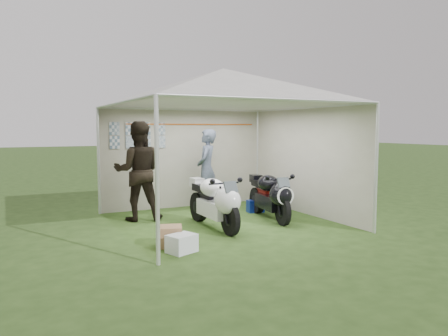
{
  "coord_description": "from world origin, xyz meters",
  "views": [
    {
      "loc": [
        -3.83,
        -7.58,
        1.86
      ],
      "look_at": [
        0.2,
        0.35,
        1.05
      ],
      "focal_mm": 35.0,
      "sensor_mm": 36.0,
      "label": 1
    }
  ],
  "objects": [
    {
      "name": "ground",
      "position": [
        0.0,
        0.0,
        0.0
      ],
      "size": [
        80.0,
        80.0,
        0.0
      ],
      "primitive_type": "plane",
      "color": "#284216",
      "rests_on": "ground"
    },
    {
      "name": "canopy_tent",
      "position": [
        -0.0,
        0.03,
        2.58
      ],
      "size": [
        5.66,
        5.66,
        3.0
      ],
      "color": "silver",
      "rests_on": "ground"
    },
    {
      "name": "motorcycle_white",
      "position": [
        -0.37,
        -0.43,
        0.53
      ],
      "size": [
        0.44,
        1.93,
        0.95
      ],
      "rotation": [
        0.0,
        0.0,
        0.0
      ],
      "color": "black",
      "rests_on": "ground"
    },
    {
      "name": "motorcycle_black",
      "position": [
        0.98,
        -0.21,
        0.52
      ],
      "size": [
        0.6,
        1.88,
        0.93
      ],
      "rotation": [
        0.0,
        0.0,
        -0.16
      ],
      "color": "black",
      "rests_on": "ground"
    },
    {
      "name": "paddock_stand",
      "position": [
        1.12,
        0.63,
        0.13
      ],
      "size": [
        0.39,
        0.28,
        0.27
      ],
      "primitive_type": "cube",
      "rotation": [
        0.0,
        0.0,
        -0.16
      ],
      "color": "#1836C9",
      "rests_on": "ground"
    },
    {
      "name": "person_dark_jacket",
      "position": [
        -1.42,
        0.97,
        1.0
      ],
      "size": [
        1.14,
        0.99,
        2.0
      ],
      "primitive_type": "imported",
      "rotation": [
        0.0,
        0.0,
        2.86
      ],
      "color": "black",
      "rests_on": "ground"
    },
    {
      "name": "person_blue_jacket",
      "position": [
        0.3,
        1.42,
        0.92
      ],
      "size": [
        0.74,
        0.8,
        1.84
      ],
      "primitive_type": "imported",
      "rotation": [
        0.0,
        0.0,
        -2.18
      ],
      "color": "slate",
      "rests_on": "ground"
    },
    {
      "name": "equipment_box",
      "position": [
        1.64,
        0.87,
        0.25
      ],
      "size": [
        0.59,
        0.52,
        0.5
      ],
      "primitive_type": "cube",
      "rotation": [
        0.0,
        0.0,
        -0.26
      ],
      "color": "black",
      "rests_on": "ground"
    },
    {
      "name": "crate_0",
      "position": [
        -1.49,
        -1.58,
        0.14
      ],
      "size": [
        0.49,
        0.44,
        0.27
      ],
      "primitive_type": "cube",
      "rotation": [
        0.0,
        0.0,
        0.37
      ],
      "color": "silver",
      "rests_on": "ground"
    },
    {
      "name": "crate_1",
      "position": [
        -1.53,
        -1.19,
        0.16
      ],
      "size": [
        0.46,
        0.46,
        0.32
      ],
      "primitive_type": "cube",
      "rotation": [
        0.0,
        0.0,
        -0.35
      ],
      "color": "olive",
      "rests_on": "ground"
    }
  ]
}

